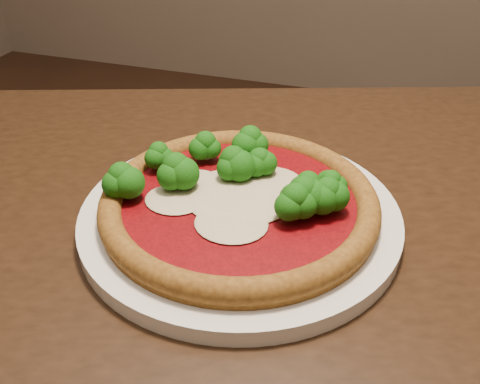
% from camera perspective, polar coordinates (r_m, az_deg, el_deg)
% --- Properties ---
extents(dining_table, '(1.42, 1.08, 0.75)m').
position_cam_1_polar(dining_table, '(0.67, 5.10, -9.50)').
color(dining_table, black).
rests_on(dining_table, floor).
extents(plate, '(0.34, 0.34, 0.02)m').
position_cam_1_polar(plate, '(0.58, -0.00, -2.56)').
color(plate, silver).
rests_on(plate, dining_table).
extents(pizza, '(0.29, 0.29, 0.06)m').
position_cam_1_polar(pizza, '(0.56, 0.00, -0.35)').
color(pizza, brown).
rests_on(pizza, plate).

